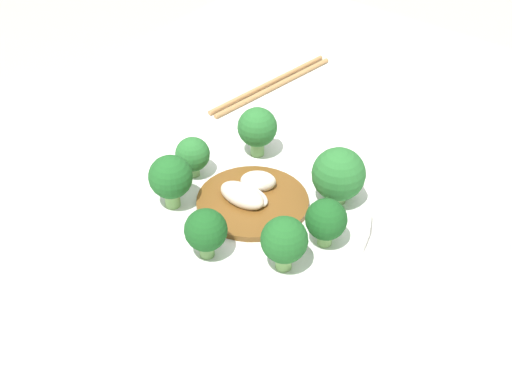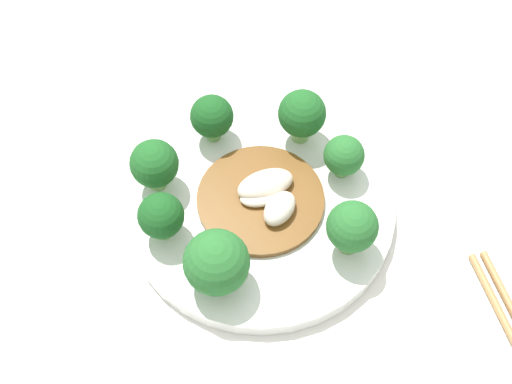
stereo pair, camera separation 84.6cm
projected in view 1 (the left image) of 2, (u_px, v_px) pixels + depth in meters
The scene contains 10 objects.
plate at pixel (256, 212), 0.79m from camera, with size 0.26×0.26×0.02m.
broccoli_northeast at pixel (257, 128), 0.84m from camera, with size 0.05×0.05×0.06m.
broccoli_northwest at pixel (171, 178), 0.77m from camera, with size 0.05×0.05×0.06m.
broccoli_south at pixel (326, 220), 0.72m from camera, with size 0.04×0.04×0.05m.
broccoli_southeast at pixel (339, 175), 0.77m from camera, with size 0.06×0.06×0.07m.
broccoli_west at pixel (206, 231), 0.71m from camera, with size 0.04×0.04×0.06m.
broccoli_north at pixel (193, 155), 0.81m from camera, with size 0.04×0.04×0.05m.
broccoli_southwest at pixel (284, 241), 0.69m from camera, with size 0.05×0.05×0.06m.
stirfry_center at pixel (253, 199), 0.79m from camera, with size 0.12×0.12×0.03m.
chopsticks at pixel (271, 85), 1.02m from camera, with size 0.23×0.05×0.01m.
Camera 1 is at (-0.52, -0.38, 1.30)m, focal length 50.00 mm.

